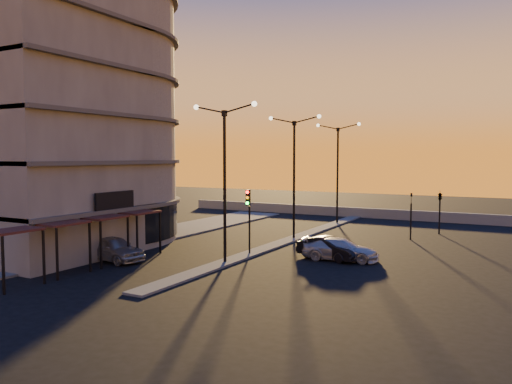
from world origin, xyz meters
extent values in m
plane|color=black|center=(0.00, 0.00, 0.00)|extent=(120.00, 120.00, 0.00)
cube|color=#50504D|center=(-10.50, 4.00, 0.06)|extent=(5.00, 40.00, 0.12)
cube|color=#50504D|center=(0.00, 10.00, 0.06)|extent=(1.20, 36.00, 0.12)
cube|color=slate|center=(2.00, 26.00, 0.50)|extent=(44.00, 0.50, 1.00)
cylinder|color=#655F59|center=(-14.00, 2.00, 12.50)|extent=(14.00, 14.00, 25.00)
cube|color=#655F59|center=(-14.00, -3.00, 12.50)|extent=(14.00, 10.00, 25.00)
cylinder|color=black|center=(-14.00, 2.00, 1.60)|extent=(14.16, 14.16, 2.40)
cube|color=black|center=(-6.80, -2.00, 3.60)|extent=(0.15, 3.20, 1.20)
cylinder|color=black|center=(0.00, 0.00, 4.50)|extent=(0.18, 0.18, 9.00)
cube|color=black|center=(0.00, 0.00, 8.90)|extent=(0.25, 0.25, 0.35)
sphere|color=#FFE5B2|center=(-2.00, 0.00, 9.35)|extent=(0.32, 0.32, 0.32)
sphere|color=#FFE5B2|center=(2.00, 0.00, 9.35)|extent=(0.32, 0.32, 0.32)
cylinder|color=black|center=(0.00, 10.00, 4.50)|extent=(0.18, 0.18, 9.00)
cube|color=black|center=(0.00, 10.00, 8.90)|extent=(0.25, 0.25, 0.35)
sphere|color=#FFE5B2|center=(-2.00, 10.00, 9.35)|extent=(0.32, 0.32, 0.32)
sphere|color=#FFE5B2|center=(2.00, 10.00, 9.35)|extent=(0.32, 0.32, 0.32)
cylinder|color=black|center=(0.00, 20.00, 4.50)|extent=(0.18, 0.18, 9.00)
cube|color=black|center=(0.00, 20.00, 8.90)|extent=(0.25, 0.25, 0.35)
sphere|color=#FFE5B2|center=(-2.00, 20.00, 9.35)|extent=(0.32, 0.32, 0.32)
sphere|color=#FFE5B2|center=(2.00, 20.00, 9.35)|extent=(0.32, 0.32, 0.32)
cylinder|color=black|center=(0.00, 3.00, 1.60)|extent=(0.12, 0.12, 3.20)
cube|color=black|center=(0.00, 2.82, 3.75)|extent=(0.28, 0.16, 1.00)
sphere|color=#FF0C05|center=(0.00, 2.72, 4.10)|extent=(0.20, 0.20, 0.20)
sphere|color=orange|center=(0.00, 2.72, 3.75)|extent=(0.20, 0.20, 0.20)
sphere|color=#0CFF26|center=(0.00, 2.72, 3.40)|extent=(0.20, 0.20, 0.20)
cylinder|color=black|center=(8.00, 14.00, 1.40)|extent=(0.12, 0.12, 2.80)
imported|color=black|center=(8.00, 14.00, 3.20)|extent=(0.13, 0.16, 0.80)
cylinder|color=black|center=(9.50, 18.00, 1.40)|extent=(0.12, 0.12, 2.80)
imported|color=black|center=(9.50, 18.00, 3.20)|extent=(0.42, 1.99, 0.80)
imported|color=#9A9DA1|center=(-6.44, -2.61, 0.77)|extent=(4.72, 2.47, 1.53)
imported|color=black|center=(5.00, 4.18, 0.68)|extent=(4.38, 2.45, 1.37)
imported|color=#BABCC3|center=(5.74, 4.20, 0.68)|extent=(4.87, 2.43, 1.36)
camera|label=1|loc=(15.65, -24.94, 6.38)|focal=35.00mm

